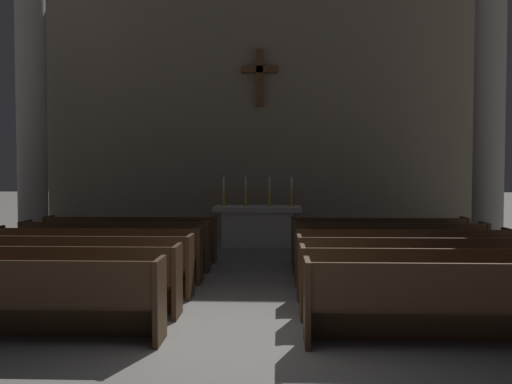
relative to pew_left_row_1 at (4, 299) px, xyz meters
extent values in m
plane|color=slate|center=(2.58, 0.04, -0.48)|extent=(80.00, 80.00, 0.00)
cube|color=#422B19|center=(0.00, 0.04, -0.05)|extent=(3.46, 0.40, 0.05)
cube|color=#422B19|center=(0.00, 0.22, -0.28)|extent=(3.46, 0.04, 0.40)
cube|color=#422B19|center=(1.76, 0.02, 0.00)|extent=(0.06, 0.50, 0.95)
cube|color=#422B19|center=(0.00, 1.12, -0.05)|extent=(3.46, 0.40, 0.05)
cube|color=#422B19|center=(0.00, 0.89, 0.22)|extent=(3.46, 0.05, 0.50)
cube|color=#422B19|center=(0.00, 1.30, -0.28)|extent=(3.46, 0.04, 0.40)
cube|color=#422B19|center=(1.76, 1.10, 0.00)|extent=(0.06, 0.50, 0.95)
cube|color=#422B19|center=(0.00, 2.19, -0.05)|extent=(3.46, 0.40, 0.05)
cube|color=#422B19|center=(0.00, 1.97, 0.22)|extent=(3.46, 0.05, 0.50)
cube|color=#422B19|center=(0.00, 2.37, -0.28)|extent=(3.46, 0.04, 0.40)
cube|color=#422B19|center=(1.76, 2.17, 0.00)|extent=(0.06, 0.50, 0.95)
cube|color=#422B19|center=(0.00, 3.27, -0.05)|extent=(3.46, 0.40, 0.05)
cube|color=#422B19|center=(0.00, 3.04, 0.22)|extent=(3.46, 0.05, 0.50)
cube|color=#422B19|center=(0.00, 3.45, -0.28)|extent=(3.46, 0.04, 0.40)
cube|color=#422B19|center=(1.76, 3.25, 0.00)|extent=(0.06, 0.50, 0.95)
cube|color=#422B19|center=(0.00, 4.34, -0.05)|extent=(3.46, 0.40, 0.05)
cube|color=#422B19|center=(0.00, 4.12, 0.22)|extent=(3.46, 0.05, 0.50)
cube|color=#422B19|center=(0.00, 4.52, -0.28)|extent=(3.46, 0.04, 0.40)
cube|color=#422B19|center=(1.76, 4.32, 0.00)|extent=(0.06, 0.50, 0.95)
cube|color=#422B19|center=(-1.76, 4.32, 0.00)|extent=(0.06, 0.50, 0.95)
cube|color=#422B19|center=(0.00, 5.42, -0.05)|extent=(3.46, 0.40, 0.05)
cube|color=#422B19|center=(0.00, 5.19, 0.22)|extent=(3.46, 0.05, 0.50)
cube|color=#422B19|center=(0.00, 5.60, -0.28)|extent=(3.46, 0.04, 0.40)
cube|color=#422B19|center=(1.76, 5.40, 0.00)|extent=(0.06, 0.50, 0.95)
cube|color=#422B19|center=(-1.76, 5.40, 0.00)|extent=(0.06, 0.50, 0.95)
cube|color=#422B19|center=(5.15, 0.04, -0.05)|extent=(3.46, 0.40, 0.05)
cube|color=#422B19|center=(5.15, -0.19, 0.22)|extent=(3.46, 0.05, 0.50)
cube|color=#422B19|center=(5.15, 0.22, -0.28)|extent=(3.46, 0.04, 0.40)
cube|color=#422B19|center=(3.40, 0.02, 0.00)|extent=(0.06, 0.50, 0.95)
cube|color=#422B19|center=(5.15, 1.12, -0.05)|extent=(3.46, 0.40, 0.05)
cube|color=#422B19|center=(5.15, 0.89, 0.22)|extent=(3.46, 0.05, 0.50)
cube|color=#422B19|center=(5.15, 1.30, -0.28)|extent=(3.46, 0.04, 0.40)
cube|color=#422B19|center=(3.40, 1.10, 0.00)|extent=(0.06, 0.50, 0.95)
cube|color=#422B19|center=(5.15, 2.19, -0.05)|extent=(3.46, 0.40, 0.05)
cube|color=#422B19|center=(5.15, 1.97, 0.22)|extent=(3.46, 0.05, 0.50)
cube|color=#422B19|center=(5.15, 2.37, -0.28)|extent=(3.46, 0.04, 0.40)
cube|color=#422B19|center=(3.40, 2.17, 0.00)|extent=(0.06, 0.50, 0.95)
cube|color=#422B19|center=(5.15, 3.27, -0.05)|extent=(3.46, 0.40, 0.05)
cube|color=#422B19|center=(5.15, 3.04, 0.22)|extent=(3.46, 0.05, 0.50)
cube|color=#422B19|center=(5.15, 3.45, -0.28)|extent=(3.46, 0.04, 0.40)
cube|color=#422B19|center=(3.40, 3.25, 0.00)|extent=(0.06, 0.50, 0.95)
cube|color=#422B19|center=(6.91, 3.25, 0.00)|extent=(0.06, 0.50, 0.95)
cube|color=#422B19|center=(5.15, 4.34, -0.05)|extent=(3.46, 0.40, 0.05)
cube|color=#422B19|center=(5.15, 4.12, 0.22)|extent=(3.46, 0.05, 0.50)
cube|color=#422B19|center=(5.15, 4.52, -0.28)|extent=(3.46, 0.04, 0.40)
cube|color=#422B19|center=(3.40, 4.32, 0.00)|extent=(0.06, 0.50, 0.95)
cube|color=#422B19|center=(6.91, 4.32, 0.00)|extent=(0.06, 0.50, 0.95)
cube|color=#422B19|center=(5.15, 5.42, -0.05)|extent=(3.46, 0.40, 0.05)
cube|color=#422B19|center=(5.15, 5.19, 0.22)|extent=(3.46, 0.05, 0.50)
cube|color=#422B19|center=(5.15, 5.60, -0.28)|extent=(3.46, 0.04, 0.40)
cube|color=#422B19|center=(3.40, 5.40, 0.00)|extent=(0.06, 0.50, 0.95)
cube|color=#422B19|center=(6.91, 5.40, 0.00)|extent=(0.06, 0.50, 0.95)
cube|color=#ADA89E|center=(-2.89, 7.21, -0.38)|extent=(0.99, 0.99, 0.20)
cylinder|color=#ADA89E|center=(-2.89, 7.21, 3.26)|extent=(0.70, 0.70, 7.48)
cube|color=#ADA89E|center=(8.05, 7.21, -0.38)|extent=(0.99, 0.99, 0.20)
cylinder|color=#ADA89E|center=(8.05, 7.21, 3.26)|extent=(0.70, 0.70, 7.48)
cube|color=#BCB7AD|center=(2.58, 7.76, -0.04)|extent=(1.76, 0.72, 0.88)
cube|color=#BCB7AD|center=(2.58, 7.76, 0.46)|extent=(2.20, 0.90, 0.12)
cube|color=silver|center=(2.58, 7.76, 0.53)|extent=(2.09, 0.85, 0.01)
cylinder|color=#B79338|center=(1.73, 7.76, 0.54)|extent=(0.16, 0.16, 0.02)
cylinder|color=#B79338|center=(1.73, 7.76, 0.73)|extent=(0.07, 0.07, 0.40)
cylinder|color=silver|center=(1.73, 7.76, 1.10)|extent=(0.04, 0.04, 0.33)
cylinder|color=#B79338|center=(2.28, 7.76, 0.54)|extent=(0.16, 0.16, 0.02)
cylinder|color=#B79338|center=(2.28, 7.76, 0.73)|extent=(0.07, 0.07, 0.40)
cylinder|color=silver|center=(2.28, 7.76, 1.10)|extent=(0.04, 0.04, 0.33)
cylinder|color=#B79338|center=(2.88, 7.76, 0.54)|extent=(0.16, 0.16, 0.02)
cylinder|color=#B79338|center=(2.88, 7.76, 0.73)|extent=(0.07, 0.07, 0.40)
cylinder|color=silver|center=(2.88, 7.76, 1.10)|extent=(0.04, 0.04, 0.33)
cylinder|color=#B79338|center=(3.43, 7.76, 0.54)|extent=(0.16, 0.16, 0.02)
cylinder|color=#B79338|center=(3.43, 7.76, 0.73)|extent=(0.07, 0.07, 0.40)
cylinder|color=silver|center=(3.43, 7.76, 1.10)|extent=(0.04, 0.04, 0.33)
cube|color=gray|center=(2.58, 9.60, 3.57)|extent=(12.07, 0.25, 8.10)
cube|color=brown|center=(2.58, 9.38, 3.98)|extent=(0.19, 0.19, 1.57)
cube|color=brown|center=(2.58, 9.38, 4.21)|extent=(1.01, 0.19, 0.19)
camera|label=1|loc=(3.06, -6.03, 1.47)|focal=38.75mm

